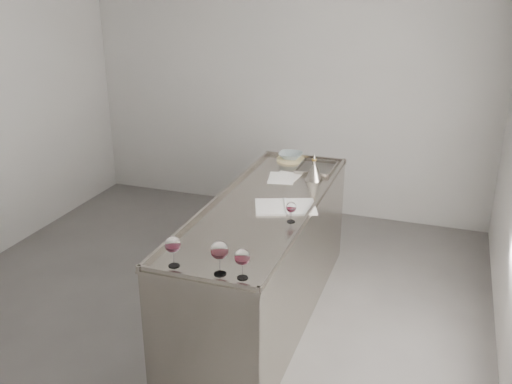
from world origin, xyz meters
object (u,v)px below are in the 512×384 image
(counter, at_px, (264,260))
(wine_glass_middle, at_px, (220,251))
(wine_glass_right, at_px, (242,258))
(wine_funnel, at_px, (314,172))
(wine_glass_small, at_px, (291,208))
(ceramic_bowl, at_px, (291,156))
(wine_glass_left, at_px, (173,245))
(notebook, at_px, (285,207))

(counter, height_order, wine_glass_middle, wine_glass_middle)
(wine_glass_right, height_order, wine_funnel, wine_funnel)
(wine_glass_middle, bearing_deg, wine_glass_small, 77.88)
(wine_funnel, bearing_deg, wine_glass_middle, -94.04)
(wine_glass_right, xyz_separation_m, wine_funnel, (-0.02, 1.72, -0.06))
(wine_glass_small, xyz_separation_m, ceramic_bowl, (-0.38, 1.32, -0.06))
(wine_glass_right, distance_m, wine_funnel, 1.72)
(wine_glass_middle, bearing_deg, wine_glass_right, 0.00)
(wine_glass_left, relative_size, ceramic_bowl, 0.88)
(counter, xyz_separation_m, notebook, (0.17, -0.01, 0.47))
(wine_glass_left, xyz_separation_m, wine_glass_middle, (0.29, -0.00, 0.01))
(ceramic_bowl, bearing_deg, wine_glass_middle, -84.66)
(ceramic_bowl, bearing_deg, notebook, -75.86)
(wine_glass_small, distance_m, notebook, 0.27)
(wine_glass_small, bearing_deg, wine_glass_left, -119.45)
(wine_glass_small, bearing_deg, wine_glass_right, -92.96)
(wine_glass_right, xyz_separation_m, ceramic_bowl, (-0.34, 2.16, -0.08))
(ceramic_bowl, bearing_deg, wine_funnel, -53.53)
(notebook, bearing_deg, wine_glass_left, -129.30)
(wine_glass_right, relative_size, notebook, 0.35)
(wine_glass_middle, relative_size, wine_glass_right, 1.14)
(notebook, xyz_separation_m, wine_funnel, (0.05, 0.65, 0.06))
(wine_glass_left, relative_size, wine_glass_middle, 0.93)
(ceramic_bowl, bearing_deg, counter, -84.31)
(wine_funnel, bearing_deg, wine_glass_left, -103.56)
(wine_glass_middle, bearing_deg, wine_glass_left, 180.00)
(wine_glass_middle, height_order, wine_glass_right, wine_glass_middle)
(wine_glass_middle, xyz_separation_m, ceramic_bowl, (-0.20, 2.16, -0.10))
(wine_glass_right, bearing_deg, counter, 102.09)
(wine_glass_middle, bearing_deg, wine_funnel, 85.96)
(wine_glass_middle, relative_size, ceramic_bowl, 0.95)
(wine_glass_right, xyz_separation_m, wine_glass_small, (0.04, 0.84, -0.02))
(wine_glass_left, relative_size, wine_glass_small, 1.31)
(wine_glass_middle, bearing_deg, ceramic_bowl, 95.34)
(wine_glass_small, xyz_separation_m, notebook, (-0.11, 0.23, -0.10))
(wine_glass_small, xyz_separation_m, wine_funnel, (-0.06, 0.88, -0.03))
(ceramic_bowl, bearing_deg, wine_glass_left, -92.43)
(wine_glass_right, height_order, ceramic_bowl, wine_glass_right)
(wine_glass_right, bearing_deg, wine_funnel, 90.50)
(notebook, bearing_deg, counter, 156.02)
(wine_glass_middle, xyz_separation_m, wine_glass_small, (0.18, 0.84, -0.04))
(notebook, height_order, wine_funnel, wine_funnel)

